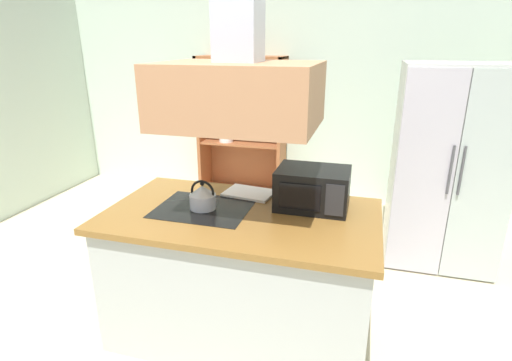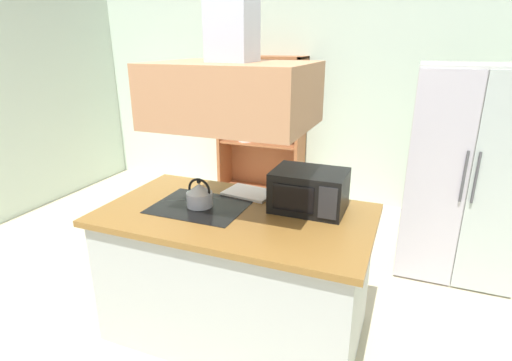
{
  "view_description": "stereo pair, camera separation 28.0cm",
  "coord_description": "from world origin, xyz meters",
  "px_view_note": "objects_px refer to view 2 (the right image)",
  "views": [
    {
      "loc": [
        0.96,
        -2.02,
        1.93
      ],
      "look_at": [
        0.23,
        0.56,
        1.0
      ],
      "focal_mm": 28.23,
      "sensor_mm": 36.0,
      "label": 1
    },
    {
      "loc": [
        1.23,
        -1.93,
        1.93
      ],
      "look_at": [
        0.23,
        0.56,
        1.0
      ],
      "focal_mm": 28.23,
      "sensor_mm": 36.0,
      "label": 2
    }
  ],
  "objects_px": {
    "dish_cabinet": "(262,136)",
    "microwave": "(309,190)",
    "cutting_board": "(249,193)",
    "kettle": "(199,195)",
    "refrigerator": "(464,173)"
  },
  "relations": [
    {
      "from": "dish_cabinet",
      "to": "microwave",
      "type": "bearing_deg",
      "value": -62.6
    },
    {
      "from": "kettle",
      "to": "cutting_board",
      "type": "height_order",
      "value": "kettle"
    },
    {
      "from": "refrigerator",
      "to": "kettle",
      "type": "bearing_deg",
      "value": -138.77
    },
    {
      "from": "refrigerator",
      "to": "microwave",
      "type": "xyz_separation_m",
      "value": [
        -1.01,
        -1.26,
        0.15
      ]
    },
    {
      "from": "dish_cabinet",
      "to": "microwave",
      "type": "relative_size",
      "value": 3.83
    },
    {
      "from": "microwave",
      "to": "cutting_board",
      "type": "bearing_deg",
      "value": 166.52
    },
    {
      "from": "cutting_board",
      "to": "dish_cabinet",
      "type": "bearing_deg",
      "value": 108.68
    },
    {
      "from": "microwave",
      "to": "kettle",
      "type": "bearing_deg",
      "value": -162.19
    },
    {
      "from": "cutting_board",
      "to": "microwave",
      "type": "bearing_deg",
      "value": -13.48
    },
    {
      "from": "refrigerator",
      "to": "dish_cabinet",
      "type": "distance_m",
      "value": 2.48
    },
    {
      "from": "cutting_board",
      "to": "kettle",
      "type": "bearing_deg",
      "value": -123.22
    },
    {
      "from": "kettle",
      "to": "cutting_board",
      "type": "distance_m",
      "value": 0.4
    },
    {
      "from": "kettle",
      "to": "cutting_board",
      "type": "bearing_deg",
      "value": 56.78
    },
    {
      "from": "dish_cabinet",
      "to": "microwave",
      "type": "height_order",
      "value": "dish_cabinet"
    },
    {
      "from": "cutting_board",
      "to": "microwave",
      "type": "relative_size",
      "value": 0.74
    }
  ]
}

